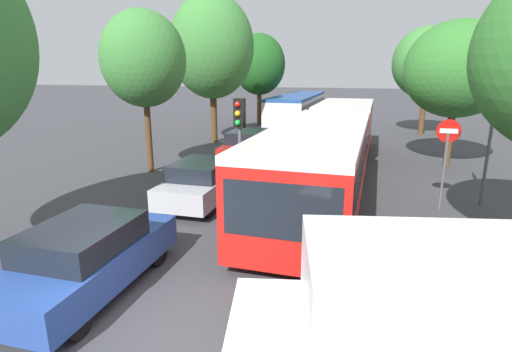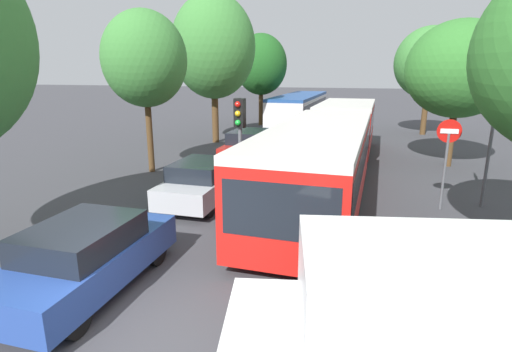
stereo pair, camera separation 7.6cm
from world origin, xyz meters
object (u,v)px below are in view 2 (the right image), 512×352
tree_left_far (213,47)px  tree_right_far (430,63)px  queued_car_silver (202,181)px  queued_car_blue (86,256)px  no_entry_sign (447,151)px  direction_sign_post (493,127)px  tree_right_mid (461,72)px  articulated_bus (333,142)px  tree_left_mid (145,59)px  city_bus_rear (300,109)px  white_van (456,335)px  traffic_light (240,128)px  tree_left_distant (261,65)px  queued_car_red (251,146)px

tree_left_far → tree_right_far: (12.51, 6.66, -0.83)m
queued_car_silver → tree_left_far: 12.49m
queued_car_blue → queued_car_silver: (0.00, 5.70, -0.01)m
no_entry_sign → direction_sign_post: 1.62m
queued_car_blue → tree_right_mid: bearing=-33.0°
articulated_bus → tree_left_far: bearing=-129.9°
queued_car_blue → tree_right_far: bearing=-20.7°
tree_left_mid → tree_left_far: (-0.01, 7.62, 0.88)m
city_bus_rear → white_van: (6.24, -25.80, -0.19)m
articulated_bus → white_van: size_ratio=3.36×
queued_car_blue → direction_sign_post: direction_sign_post is taller
city_bus_rear → traffic_light: traffic_light is taller
city_bus_rear → traffic_light: size_ratio=3.40×
no_entry_sign → tree_left_distant: 21.08m
queued_car_blue → tree_left_mid: size_ratio=0.62×
tree_left_far → tree_right_far: bearing=28.1°
city_bus_rear → tree_left_distant: (-3.23, 0.67, 3.24)m
white_van → tree_left_mid: bearing=-57.6°
direction_sign_post → city_bus_rear: bearing=-55.4°
tree_right_mid → tree_left_mid: bearing=-159.7°
traffic_light → tree_right_far: tree_right_far is taller
queued_car_blue → direction_sign_post: size_ratio=1.14×
tree_left_distant → articulated_bus: bearing=-65.1°
no_entry_sign → white_van: bearing=-8.1°
articulated_bus → queued_car_blue: size_ratio=4.33×
city_bus_rear → tree_left_distant: bearing=79.2°
articulated_bus → queued_car_red: bearing=-115.6°
queued_car_red → white_van: white_van is taller
white_van → tree_left_far: bearing=-72.4°
traffic_light → tree_left_mid: bearing=-114.8°
articulated_bus → tree_right_far: (4.90, 13.39, 3.20)m
white_van → direction_sign_post: 9.59m
traffic_light → tree_right_mid: tree_right_mid is taller
city_bus_rear → traffic_light: bearing=-175.2°
tree_left_far → tree_right_mid: size_ratio=1.34×
queued_car_red → direction_sign_post: direction_sign_post is taller
articulated_bus → no_entry_sign: (3.63, -2.79, 0.36)m
queued_car_blue → traffic_light: traffic_light is taller
traffic_light → tree_left_far: tree_left_far is taller
queued_car_blue → tree_right_far: size_ratio=0.58×
tree_right_far → tree_left_distant: bearing=171.5°
queued_car_blue → queued_car_silver: size_ratio=1.02×
queued_car_red → tree_left_distant: (-3.02, 13.11, 3.91)m
no_entry_sign → direction_sign_post: bearing=116.1°
traffic_light → tree_left_far: (-5.04, 10.73, 3.04)m
queued_car_silver → white_van: bearing=-138.9°
articulated_bus → tree_left_distant: (-7.03, 15.17, 3.16)m
tree_right_far → tree_right_mid: bearing=-89.5°
tree_left_distant → tree_right_mid: tree_left_distant is taller
city_bus_rear → queued_car_silver: (-0.02, -18.66, -0.72)m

